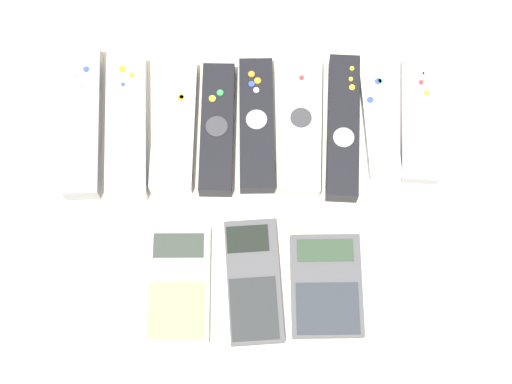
{
  "coord_description": "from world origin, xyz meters",
  "views": [
    {
      "loc": [
        -0.0,
        -0.34,
        1.04
      ],
      "look_at": [
        0.0,
        0.03,
        0.01
      ],
      "focal_mm": 60.0,
      "sensor_mm": 36.0,
      "label": 1
    }
  ],
  "objects_px": {
    "calculator_1": "(254,281)",
    "remote_5": "(304,126)",
    "remote_1": "(130,128)",
    "calculator_0": "(181,285)",
    "remote_2": "(177,126)",
    "remote_7": "(383,122)",
    "remote_3": "(220,129)",
    "remote_8": "(422,121)",
    "calculator_2": "(330,286)",
    "remote_6": "(346,127)",
    "remote_4": "(260,125)",
    "remote_0": "(86,123)"
  },
  "relations": [
    {
      "from": "remote_2",
      "to": "remote_5",
      "type": "height_order",
      "value": "remote_5"
    },
    {
      "from": "remote_7",
      "to": "calculator_1",
      "type": "relative_size",
      "value": 1.01
    },
    {
      "from": "remote_1",
      "to": "calculator_1",
      "type": "height_order",
      "value": "remote_1"
    },
    {
      "from": "remote_7",
      "to": "remote_8",
      "type": "bearing_deg",
      "value": -0.51
    },
    {
      "from": "remote_7",
      "to": "calculator_0",
      "type": "xyz_separation_m",
      "value": [
        -0.26,
        -0.22,
        -0.0
      ]
    },
    {
      "from": "remote_8",
      "to": "calculator_0",
      "type": "distance_m",
      "value": 0.38
    },
    {
      "from": "calculator_1",
      "to": "calculator_2",
      "type": "bearing_deg",
      "value": -7.17
    },
    {
      "from": "remote_0",
      "to": "remote_6",
      "type": "distance_m",
      "value": 0.34
    },
    {
      "from": "remote_8",
      "to": "remote_5",
      "type": "bearing_deg",
      "value": -173.68
    },
    {
      "from": "remote_2",
      "to": "calculator_2",
      "type": "height_order",
      "value": "remote_2"
    },
    {
      "from": "remote_7",
      "to": "calculator_0",
      "type": "distance_m",
      "value": 0.34
    },
    {
      "from": "remote_4",
      "to": "remote_5",
      "type": "distance_m",
      "value": 0.06
    },
    {
      "from": "remote_0",
      "to": "remote_5",
      "type": "xyz_separation_m",
      "value": [
        0.29,
        -0.01,
        -0.0
      ]
    },
    {
      "from": "calculator_1",
      "to": "remote_8",
      "type": "bearing_deg",
      "value": 40.42
    },
    {
      "from": "calculator_2",
      "to": "calculator_1",
      "type": "bearing_deg",
      "value": 175.73
    },
    {
      "from": "calculator_1",
      "to": "remote_5",
      "type": "bearing_deg",
      "value": 68.68
    },
    {
      "from": "calculator_0",
      "to": "remote_0",
      "type": "bearing_deg",
      "value": 120.93
    },
    {
      "from": "calculator_0",
      "to": "remote_2",
      "type": "bearing_deg",
      "value": 92.8
    },
    {
      "from": "remote_2",
      "to": "remote_6",
      "type": "relative_size",
      "value": 0.9
    },
    {
      "from": "remote_8",
      "to": "calculator_2",
      "type": "distance_m",
      "value": 0.26
    },
    {
      "from": "remote_2",
      "to": "remote_1",
      "type": "bearing_deg",
      "value": -175.61
    },
    {
      "from": "remote_5",
      "to": "calculator_0",
      "type": "xyz_separation_m",
      "value": [
        -0.16,
        -0.21,
        -0.01
      ]
    },
    {
      "from": "remote_5",
      "to": "calculator_0",
      "type": "height_order",
      "value": "remote_5"
    },
    {
      "from": "remote_5",
      "to": "remote_7",
      "type": "distance_m",
      "value": 0.1
    },
    {
      "from": "remote_3",
      "to": "remote_2",
      "type": "bearing_deg",
      "value": 176.55
    },
    {
      "from": "calculator_0",
      "to": "calculator_2",
      "type": "relative_size",
      "value": 1.12
    },
    {
      "from": "remote_7",
      "to": "remote_3",
      "type": "bearing_deg",
      "value": -179.97
    },
    {
      "from": "remote_7",
      "to": "calculator_0",
      "type": "relative_size",
      "value": 1.11
    },
    {
      "from": "remote_7",
      "to": "remote_0",
      "type": "bearing_deg",
      "value": 177.41
    },
    {
      "from": "calculator_2",
      "to": "remote_2",
      "type": "bearing_deg",
      "value": 131.53
    },
    {
      "from": "remote_0",
      "to": "remote_2",
      "type": "bearing_deg",
      "value": -4.5
    },
    {
      "from": "remote_7",
      "to": "calculator_1",
      "type": "distance_m",
      "value": 0.27
    },
    {
      "from": "calculator_0",
      "to": "remote_1",
      "type": "bearing_deg",
      "value": 109.15
    },
    {
      "from": "remote_6",
      "to": "remote_8",
      "type": "distance_m",
      "value": 0.1
    },
    {
      "from": "remote_6",
      "to": "remote_4",
      "type": "bearing_deg",
      "value": -179.33
    },
    {
      "from": "remote_8",
      "to": "remote_2",
      "type": "bearing_deg",
      "value": -175.31
    },
    {
      "from": "remote_1",
      "to": "remote_4",
      "type": "relative_size",
      "value": 1.06
    },
    {
      "from": "remote_0",
      "to": "remote_7",
      "type": "distance_m",
      "value": 0.39
    },
    {
      "from": "remote_1",
      "to": "remote_3",
      "type": "relative_size",
      "value": 1.08
    },
    {
      "from": "calculator_1",
      "to": "remote_7",
      "type": "bearing_deg",
      "value": 47.77
    },
    {
      "from": "remote_3",
      "to": "remote_4",
      "type": "height_order",
      "value": "remote_3"
    },
    {
      "from": "calculator_1",
      "to": "remote_0",
      "type": "bearing_deg",
      "value": 132.29
    },
    {
      "from": "remote_1",
      "to": "remote_6",
      "type": "bearing_deg",
      "value": -2.2
    },
    {
      "from": "remote_5",
      "to": "remote_8",
      "type": "bearing_deg",
      "value": 5.48
    },
    {
      "from": "remote_6",
      "to": "remote_7",
      "type": "height_order",
      "value": "remote_6"
    },
    {
      "from": "remote_5",
      "to": "remote_8",
      "type": "relative_size",
      "value": 1.1
    },
    {
      "from": "remote_2",
      "to": "remote_6",
      "type": "distance_m",
      "value": 0.22
    },
    {
      "from": "remote_4",
      "to": "calculator_1",
      "type": "bearing_deg",
      "value": -93.0
    },
    {
      "from": "remote_4",
      "to": "calculator_0",
      "type": "distance_m",
      "value": 0.24
    },
    {
      "from": "remote_0",
      "to": "remote_7",
      "type": "height_order",
      "value": "remote_0"
    }
  ]
}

